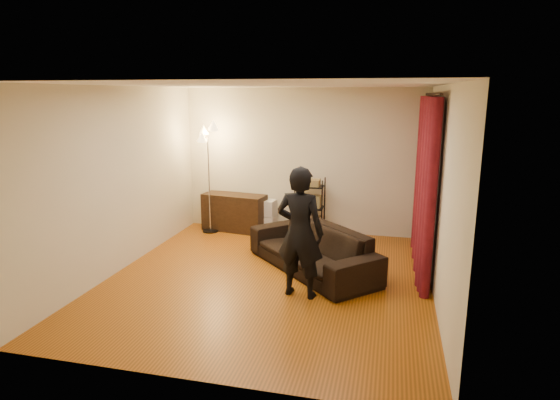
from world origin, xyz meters
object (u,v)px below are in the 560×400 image
(media_cabinet, at_px, (234,212))
(wire_shelf, at_px, (310,207))
(sofa, at_px, (312,248))
(storage_boxes, at_px, (266,215))
(person, at_px, (300,232))
(floor_lamp, at_px, (209,179))

(media_cabinet, height_order, wire_shelf, wire_shelf)
(sofa, distance_m, storage_boxes, 2.16)
(wire_shelf, bearing_deg, media_cabinet, 166.45)
(sofa, distance_m, wire_shelf, 1.71)
(wire_shelf, bearing_deg, person, -94.93)
(person, distance_m, wire_shelf, 2.65)
(person, distance_m, storage_boxes, 3.03)
(wire_shelf, bearing_deg, storage_boxes, 159.95)
(person, xyz_separation_m, media_cabinet, (-1.80, 2.65, -0.50))
(floor_lamp, bearing_deg, storage_boxes, 15.84)
(media_cabinet, relative_size, floor_lamp, 0.60)
(storage_boxes, distance_m, wire_shelf, 0.92)
(media_cabinet, xyz_separation_m, storage_boxes, (0.60, 0.08, -0.05))
(person, xyz_separation_m, floor_lamp, (-2.22, 2.44, 0.16))
(person, relative_size, floor_lamp, 0.84)
(media_cabinet, bearing_deg, floor_lamp, -145.46)
(floor_lamp, bearing_deg, sofa, -34.04)
(media_cabinet, bearing_deg, person, -47.10)
(sofa, distance_m, person, 1.08)
(wire_shelf, bearing_deg, floor_lamp, 172.92)
(sofa, xyz_separation_m, storage_boxes, (-1.21, 1.79, -0.03))
(sofa, xyz_separation_m, floor_lamp, (-2.22, 1.50, 0.68))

